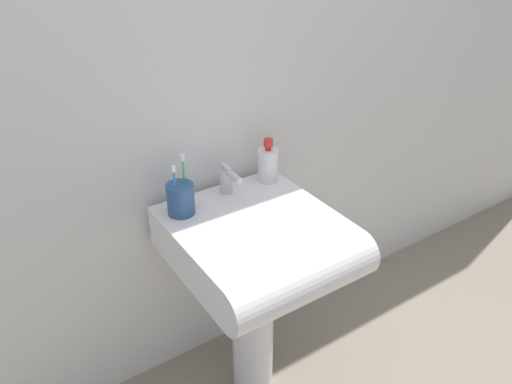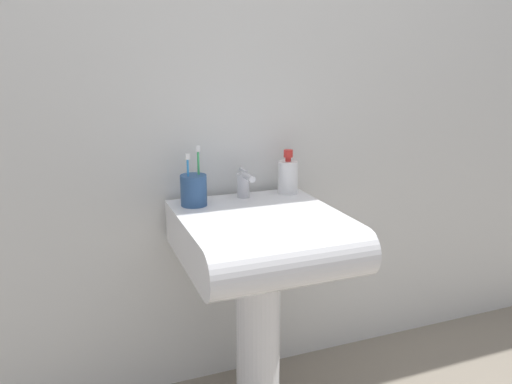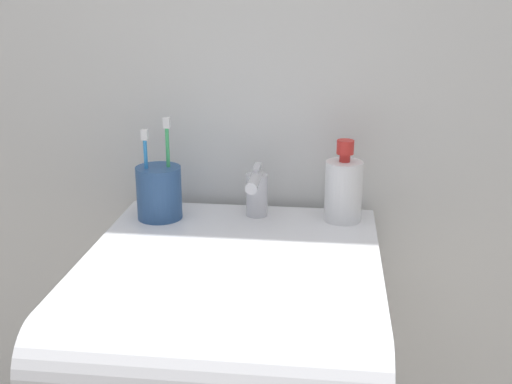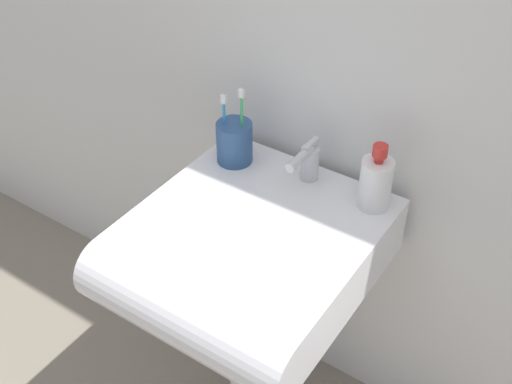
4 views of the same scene
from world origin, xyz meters
name	(u,v)px [view 2 (image 2 of 4)]	position (x,y,z in m)	size (l,w,h in m)	color
wall_back	(228,55)	(0.00, 0.29, 1.20)	(5.00, 0.05, 2.40)	silver
sink_pedestal	(258,337)	(0.00, 0.00, 0.29)	(0.15, 0.15, 0.59)	white
sink_basin	(265,240)	(0.00, -0.05, 0.66)	(0.49, 0.55, 0.14)	white
faucet	(244,183)	(0.02, 0.18, 0.78)	(0.04, 0.12, 0.10)	silver
toothbrush_cup	(194,190)	(-0.17, 0.15, 0.78)	(0.09, 0.09, 0.20)	#2D5184
soap_bottle	(288,176)	(0.18, 0.18, 0.79)	(0.07, 0.07, 0.16)	white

